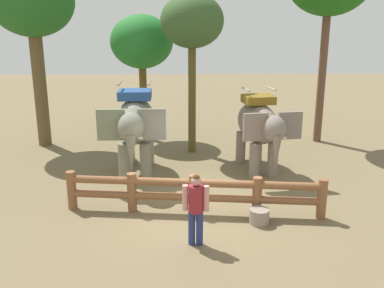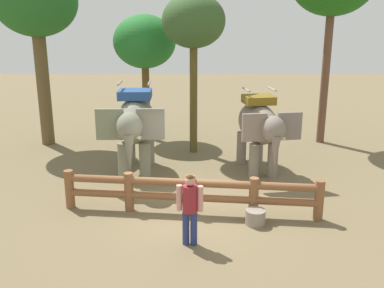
# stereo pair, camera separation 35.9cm
# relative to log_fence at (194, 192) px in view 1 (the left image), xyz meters

# --- Properties ---
(ground_plane) EXTENTS (60.00, 60.00, 0.00)m
(ground_plane) POSITION_rel_log_fence_xyz_m (0.00, 0.15, -0.60)
(ground_plane) COLOR brown
(log_fence) EXTENTS (6.68, 0.99, 1.05)m
(log_fence) POSITION_rel_log_fence_xyz_m (0.00, 0.00, 0.00)
(log_fence) COLOR brown
(log_fence) RESTS_ON ground
(elephant_near_left) EXTENTS (1.98, 3.46, 2.98)m
(elephant_near_left) POSITION_rel_log_fence_xyz_m (-1.76, 3.06, 1.07)
(elephant_near_left) COLOR gray
(elephant_near_left) RESTS_ON ground
(elephant_center) EXTENTS (1.88, 3.26, 2.75)m
(elephant_center) POSITION_rel_log_fence_xyz_m (2.23, 3.27, 0.94)
(elephant_center) COLOR gray
(elephant_center) RESTS_ON ground
(tourist_woman_in_black) EXTENTS (0.59, 0.36, 1.67)m
(tourist_woman_in_black) POSITION_rel_log_fence_xyz_m (-0.00, -1.63, 0.36)
(tourist_woman_in_black) COLOR navy
(tourist_woman_in_black) RESTS_ON ground
(tree_back_center) EXTENTS (2.53, 2.53, 5.09)m
(tree_back_center) POSITION_rel_log_fence_xyz_m (-1.87, 7.60, 3.36)
(tree_back_center) COLOR brown
(tree_back_center) RESTS_ON ground
(tree_far_right) EXTENTS (2.26, 2.26, 5.79)m
(tree_far_right) POSITION_rel_log_fence_xyz_m (0.10, 5.54, 4.14)
(tree_far_right) COLOR brown
(tree_far_right) RESTS_ON ground
(tree_deep_back) EXTENTS (3.12, 3.12, 6.88)m
(tree_deep_back) POSITION_rel_log_fence_xyz_m (-5.81, 6.65, 4.81)
(tree_deep_back) COLOR brown
(tree_deep_back) RESTS_ON ground
(feed_bucket) EXTENTS (0.49, 0.49, 0.38)m
(feed_bucket) POSITION_rel_log_fence_xyz_m (1.61, -0.62, -0.42)
(feed_bucket) COLOR gray
(feed_bucket) RESTS_ON ground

